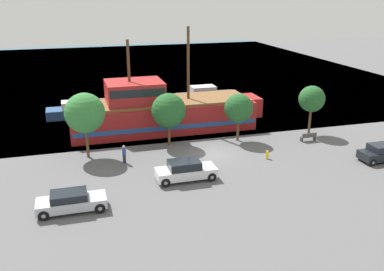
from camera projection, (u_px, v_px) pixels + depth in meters
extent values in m
plane|color=#5B5B5E|center=(213.00, 154.00, 38.42)|extent=(160.00, 160.00, 0.00)
plane|color=#38667F|center=(136.00, 70.00, 78.42)|extent=(80.00, 80.00, 0.00)
cube|color=#A31E1E|center=(162.00, 116.00, 44.66)|extent=(18.79, 5.63, 2.91)
cube|color=#234C93|center=(163.00, 120.00, 44.80)|extent=(18.42, 5.71, 0.45)
cube|color=#A31E1E|center=(251.00, 105.00, 47.14)|extent=(1.40, 3.10, 2.04)
cube|color=brown|center=(162.00, 101.00, 44.14)|extent=(18.04, 5.18, 0.25)
cube|color=#A31E1E|center=(134.00, 92.00, 43.02)|extent=(5.64, 4.50, 2.14)
cube|color=black|center=(134.00, 89.00, 42.91)|extent=(5.36, 4.56, 0.77)
cylinder|color=#4C331E|center=(188.00, 63.00, 43.65)|extent=(0.28, 0.28, 7.37)
cylinder|color=#4C331E|center=(129.00, 72.00, 42.23)|extent=(0.28, 0.28, 6.27)
cube|color=navy|center=(82.00, 112.00, 49.49)|extent=(7.83, 2.37, 1.08)
cube|color=silver|center=(76.00, 105.00, 49.04)|extent=(3.13, 1.85, 0.79)
cube|color=black|center=(84.00, 104.00, 49.28)|extent=(0.12, 1.66, 0.63)
cube|color=#2D333D|center=(207.00, 97.00, 56.70)|extent=(7.92, 2.58, 0.99)
cube|color=silver|center=(203.00, 90.00, 56.22)|extent=(3.17, 2.01, 0.98)
cube|color=black|center=(210.00, 89.00, 56.47)|extent=(0.12, 1.80, 0.78)
cube|color=white|center=(186.00, 172.00, 32.95)|extent=(4.63, 1.81, 0.70)
cube|color=black|center=(184.00, 165.00, 32.70)|extent=(2.41, 1.62, 0.61)
cylinder|color=black|center=(212.00, 177.00, 32.77)|extent=(0.71, 0.22, 0.71)
cylinder|color=gray|center=(212.00, 177.00, 32.77)|extent=(0.27, 0.25, 0.27)
cylinder|color=black|center=(205.00, 169.00, 34.25)|extent=(0.71, 0.22, 0.71)
cylinder|color=gray|center=(205.00, 169.00, 34.25)|extent=(0.27, 0.25, 0.27)
cylinder|color=black|center=(165.00, 183.00, 31.82)|extent=(0.71, 0.22, 0.71)
cylinder|color=gray|center=(165.00, 183.00, 31.82)|extent=(0.27, 0.25, 0.27)
cylinder|color=black|center=(161.00, 174.00, 33.30)|extent=(0.71, 0.22, 0.71)
cylinder|color=gray|center=(161.00, 174.00, 33.30)|extent=(0.27, 0.25, 0.27)
cube|color=#B7BCC6|center=(72.00, 203.00, 28.29)|extent=(4.52, 1.76, 0.64)
cube|color=black|center=(69.00, 196.00, 28.07)|extent=(2.35, 1.58, 0.49)
cylinder|color=black|center=(100.00, 208.00, 28.11)|extent=(0.71, 0.22, 0.71)
cylinder|color=gray|center=(100.00, 208.00, 28.11)|extent=(0.27, 0.25, 0.27)
cylinder|color=black|center=(98.00, 197.00, 29.54)|extent=(0.71, 0.22, 0.71)
cylinder|color=gray|center=(98.00, 197.00, 29.54)|extent=(0.27, 0.25, 0.27)
cylinder|color=black|center=(44.00, 216.00, 27.18)|extent=(0.71, 0.22, 0.71)
cylinder|color=gray|center=(44.00, 216.00, 27.18)|extent=(0.27, 0.25, 0.27)
cylinder|color=black|center=(44.00, 204.00, 28.62)|extent=(0.71, 0.22, 0.71)
cylinder|color=gray|center=(44.00, 204.00, 28.62)|extent=(0.27, 0.25, 0.27)
cube|color=black|center=(382.00, 154.00, 36.67)|extent=(3.93, 1.74, 0.69)
cube|color=black|center=(382.00, 148.00, 36.43)|extent=(2.04, 1.57, 0.57)
cylinder|color=black|center=(373.00, 162.00, 35.64)|extent=(0.63, 0.22, 0.63)
cylinder|color=gray|center=(373.00, 162.00, 35.64)|extent=(0.24, 0.25, 0.24)
cylinder|color=black|center=(361.00, 156.00, 37.06)|extent=(0.63, 0.22, 0.63)
cylinder|color=gray|center=(361.00, 156.00, 37.06)|extent=(0.24, 0.25, 0.24)
cylinder|color=yellow|center=(267.00, 156.00, 37.19)|extent=(0.22, 0.22, 0.56)
sphere|color=yellow|center=(267.00, 152.00, 37.07)|extent=(0.25, 0.25, 0.25)
cylinder|color=yellow|center=(265.00, 156.00, 37.14)|extent=(0.10, 0.09, 0.09)
cylinder|color=yellow|center=(269.00, 155.00, 37.22)|extent=(0.10, 0.09, 0.09)
cube|color=#4C4742|center=(308.00, 137.00, 41.52)|extent=(1.53, 0.45, 0.05)
cube|color=#4C4742|center=(309.00, 135.00, 41.27)|extent=(1.53, 0.06, 0.40)
cube|color=#2D2D2D|center=(302.00, 140.00, 41.40)|extent=(0.12, 0.36, 0.40)
cube|color=#2D2D2D|center=(314.00, 138.00, 41.77)|extent=(0.12, 0.36, 0.40)
cylinder|color=#232838|center=(124.00, 159.00, 36.22)|extent=(0.27, 0.27, 0.78)
cylinder|color=#2D4C93|center=(124.00, 151.00, 36.00)|extent=(0.32, 0.32, 0.60)
sphere|color=beige|center=(124.00, 147.00, 35.87)|extent=(0.21, 0.21, 0.21)
cylinder|color=brown|center=(87.00, 143.00, 37.24)|extent=(0.24, 0.24, 2.56)
sphere|color=#337A38|center=(85.00, 113.00, 36.35)|extent=(3.45, 3.45, 3.45)
cylinder|color=brown|center=(169.00, 135.00, 40.32)|extent=(0.24, 0.24, 2.00)
sphere|color=#235B28|center=(169.00, 110.00, 39.56)|extent=(3.22, 3.22, 3.22)
cylinder|color=brown|center=(238.00, 130.00, 41.45)|extent=(0.24, 0.24, 2.10)
sphere|color=#235B28|center=(239.00, 108.00, 40.73)|extent=(2.76, 2.76, 2.76)
cylinder|color=brown|center=(310.00, 122.00, 43.33)|extent=(0.24, 0.24, 2.55)
sphere|color=#235B28|center=(312.00, 99.00, 42.55)|extent=(2.62, 2.62, 2.62)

